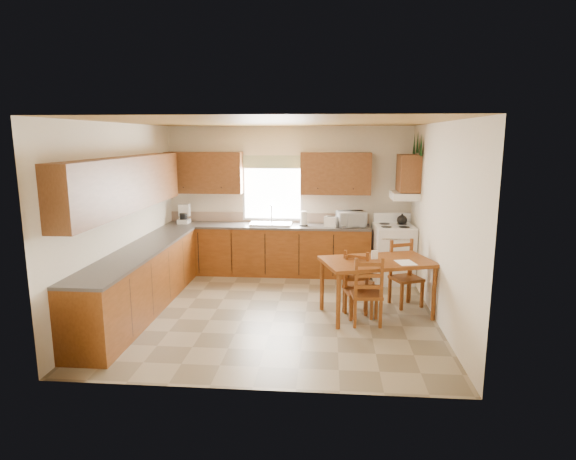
# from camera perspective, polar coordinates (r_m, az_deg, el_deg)

# --- Properties ---
(floor) EXTENTS (4.50, 4.50, 0.00)m
(floor) POSITION_cam_1_polar(r_m,az_deg,el_deg) (7.14, -1.42, -9.55)
(floor) COLOR #86775C
(floor) RESTS_ON ground
(ceiling) EXTENTS (4.50, 4.50, 0.00)m
(ceiling) POSITION_cam_1_polar(r_m,az_deg,el_deg) (6.69, -1.53, 12.67)
(ceiling) COLOR olive
(ceiling) RESTS_ON floor
(wall_left) EXTENTS (4.50, 4.50, 0.00)m
(wall_left) POSITION_cam_1_polar(r_m,az_deg,el_deg) (7.37, -19.14, 1.38)
(wall_left) COLOR silver
(wall_left) RESTS_ON floor
(wall_right) EXTENTS (4.50, 4.50, 0.00)m
(wall_right) POSITION_cam_1_polar(r_m,az_deg,el_deg) (6.91, 17.41, 0.88)
(wall_right) COLOR silver
(wall_right) RESTS_ON floor
(wall_back) EXTENTS (4.50, 4.50, 0.00)m
(wall_back) POSITION_cam_1_polar(r_m,az_deg,el_deg) (9.00, 0.08, 3.62)
(wall_back) COLOR silver
(wall_back) RESTS_ON floor
(wall_front) EXTENTS (4.50, 4.50, 0.00)m
(wall_front) POSITION_cam_1_polar(r_m,az_deg,el_deg) (4.60, -4.52, -3.55)
(wall_front) COLOR silver
(wall_front) RESTS_ON floor
(lower_cab_back) EXTENTS (3.75, 0.60, 0.88)m
(lower_cab_back) POSITION_cam_1_polar(r_m,az_deg,el_deg) (8.91, -2.49, -2.42)
(lower_cab_back) COLOR brown
(lower_cab_back) RESTS_ON floor
(lower_cab_left) EXTENTS (0.60, 3.60, 0.88)m
(lower_cab_left) POSITION_cam_1_polar(r_m,az_deg,el_deg) (7.32, -17.01, -5.87)
(lower_cab_left) COLOR brown
(lower_cab_left) RESTS_ON floor
(counter_back) EXTENTS (3.75, 0.63, 0.04)m
(counter_back) POSITION_cam_1_polar(r_m,az_deg,el_deg) (8.81, -2.51, 0.49)
(counter_back) COLOR #4A4542
(counter_back) RESTS_ON lower_cab_back
(counter_left) EXTENTS (0.63, 3.60, 0.04)m
(counter_left) POSITION_cam_1_polar(r_m,az_deg,el_deg) (7.21, -17.21, -2.37)
(counter_left) COLOR #4A4542
(counter_left) RESTS_ON lower_cab_left
(backsplash) EXTENTS (3.75, 0.01, 0.18)m
(backsplash) POSITION_cam_1_polar(r_m,az_deg,el_deg) (9.08, -2.29, 1.51)
(backsplash) COLOR tan
(backsplash) RESTS_ON counter_back
(upper_cab_back_left) EXTENTS (1.41, 0.33, 0.75)m
(upper_cab_back_left) POSITION_cam_1_polar(r_m,az_deg,el_deg) (9.04, -9.89, 6.71)
(upper_cab_back_left) COLOR brown
(upper_cab_back_left) RESTS_ON wall_back
(upper_cab_back_right) EXTENTS (1.25, 0.33, 0.75)m
(upper_cab_back_right) POSITION_cam_1_polar(r_m,az_deg,el_deg) (8.75, 5.67, 6.69)
(upper_cab_back_right) COLOR brown
(upper_cab_back_right) RESTS_ON wall_back
(upper_cab_left) EXTENTS (0.33, 3.60, 0.75)m
(upper_cab_left) POSITION_cam_1_polar(r_m,az_deg,el_deg) (7.11, -18.66, 5.18)
(upper_cab_left) COLOR brown
(upper_cab_left) RESTS_ON wall_left
(upper_cab_stove) EXTENTS (0.33, 0.62, 0.62)m
(upper_cab_stove) POSITION_cam_1_polar(r_m,az_deg,el_deg) (8.42, 14.08, 6.55)
(upper_cab_stove) COLOR brown
(upper_cab_stove) RESTS_ON wall_right
(range_hood) EXTENTS (0.44, 0.62, 0.12)m
(range_hood) POSITION_cam_1_polar(r_m,az_deg,el_deg) (8.45, 13.62, 4.00)
(range_hood) COLOR white
(range_hood) RESTS_ON wall_right
(window_frame) EXTENTS (1.13, 0.02, 1.18)m
(window_frame) POSITION_cam_1_polar(r_m,az_deg,el_deg) (8.97, -1.85, 4.88)
(window_frame) COLOR white
(window_frame) RESTS_ON wall_back
(window_pane) EXTENTS (1.05, 0.01, 1.10)m
(window_pane) POSITION_cam_1_polar(r_m,az_deg,el_deg) (8.97, -1.85, 4.88)
(window_pane) COLOR white
(window_pane) RESTS_ON wall_back
(window_valance) EXTENTS (1.19, 0.01, 0.24)m
(window_valance) POSITION_cam_1_polar(r_m,az_deg,el_deg) (8.91, -1.89, 8.06)
(window_valance) COLOR #567F49
(window_valance) RESTS_ON wall_back
(sink_basin) EXTENTS (0.75, 0.45, 0.04)m
(sink_basin) POSITION_cam_1_polar(r_m,az_deg,el_deg) (8.80, -2.03, 0.74)
(sink_basin) COLOR silver
(sink_basin) RESTS_ON counter_back
(pine_decal_a) EXTENTS (0.22, 0.22, 0.36)m
(pine_decal_a) POSITION_cam_1_polar(r_m,az_deg,el_deg) (8.11, 15.51, 9.73)
(pine_decal_a) COLOR black
(pine_decal_a) RESTS_ON wall_right
(pine_decal_b) EXTENTS (0.22, 0.22, 0.36)m
(pine_decal_b) POSITION_cam_1_polar(r_m,az_deg,el_deg) (8.43, 15.13, 10.05)
(pine_decal_b) COLOR black
(pine_decal_b) RESTS_ON wall_right
(pine_decal_c) EXTENTS (0.22, 0.22, 0.36)m
(pine_decal_c) POSITION_cam_1_polar(r_m,az_deg,el_deg) (8.74, 14.74, 9.82)
(pine_decal_c) COLOR black
(pine_decal_c) RESTS_ON wall_right
(stove) EXTENTS (0.71, 0.73, 0.98)m
(stove) POSITION_cam_1_polar(r_m,az_deg,el_deg) (8.60, 12.34, -2.82)
(stove) COLOR white
(stove) RESTS_ON floor
(coffeemaker) EXTENTS (0.27, 0.29, 0.33)m
(coffeemaker) POSITION_cam_1_polar(r_m,az_deg,el_deg) (9.14, -12.26, 1.80)
(coffeemaker) COLOR white
(coffeemaker) RESTS_ON counter_back
(paper_towel) EXTENTS (0.14, 0.14, 0.27)m
(paper_towel) POSITION_cam_1_polar(r_m,az_deg,el_deg) (8.68, 1.86, 1.37)
(paper_towel) COLOR white
(paper_towel) RESTS_ON counter_back
(toaster) EXTENTS (0.26, 0.22, 0.18)m
(toaster) POSITION_cam_1_polar(r_m,az_deg,el_deg) (8.63, 5.14, 1.00)
(toaster) COLOR white
(toaster) RESTS_ON counter_back
(microwave) EXTENTS (0.52, 0.43, 0.27)m
(microwave) POSITION_cam_1_polar(r_m,az_deg,el_deg) (8.69, 7.49, 1.30)
(microwave) COLOR white
(microwave) RESTS_ON counter_back
(dining_table) EXTENTS (1.69, 1.28, 0.81)m
(dining_table) POSITION_cam_1_polar(r_m,az_deg,el_deg) (6.97, 10.43, -6.73)
(dining_table) COLOR brown
(dining_table) RESTS_ON floor
(chair_near_left) EXTENTS (0.48, 0.47, 0.92)m
(chair_near_left) POSITION_cam_1_polar(r_m,az_deg,el_deg) (7.07, 8.37, -5.94)
(chair_near_left) COLOR brown
(chair_near_left) RESTS_ON floor
(chair_near_right) EXTENTS (0.43, 0.41, 0.95)m
(chair_near_right) POSITION_cam_1_polar(r_m,az_deg,el_deg) (6.61, 9.28, -7.03)
(chair_near_right) COLOR brown
(chair_near_right) RESTS_ON floor
(chair_far_left) EXTENTS (0.42, 0.41, 0.85)m
(chair_far_left) POSITION_cam_1_polar(r_m,az_deg,el_deg) (6.85, 8.37, -6.78)
(chair_far_left) COLOR brown
(chair_far_left) RESTS_ON floor
(chair_far_right) EXTENTS (0.53, 0.52, 0.97)m
(chair_far_right) POSITION_cam_1_polar(r_m,az_deg,el_deg) (7.42, 13.86, -5.10)
(chair_far_right) COLOR brown
(chair_far_right) RESTS_ON floor
(table_paper) EXTENTS (0.29, 0.35, 0.00)m
(table_paper) POSITION_cam_1_polar(r_m,az_deg,el_deg) (6.80, 13.77, -3.77)
(table_paper) COLOR white
(table_paper) RESTS_ON dining_table
(table_card) EXTENTS (0.09, 0.04, 0.12)m
(table_card) POSITION_cam_1_polar(r_m,az_deg,el_deg) (6.89, 10.22, -2.92)
(table_card) COLOR white
(table_card) RESTS_ON dining_table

